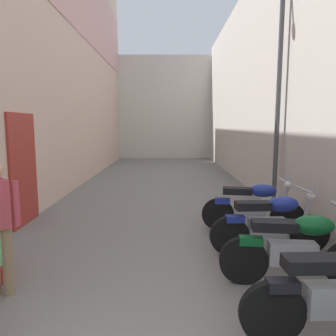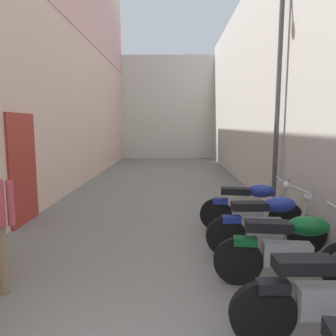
{
  "view_description": "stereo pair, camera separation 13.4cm",
  "coord_description": "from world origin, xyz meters",
  "px_view_note": "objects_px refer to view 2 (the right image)",
  "views": [
    {
      "loc": [
        0.19,
        -0.57,
        1.96
      ],
      "look_at": [
        0.22,
        5.67,
        1.11
      ],
      "focal_mm": 33.72,
      "sensor_mm": 36.0,
      "label": 1
    },
    {
      "loc": [
        0.32,
        -0.57,
        1.96
      ],
      "look_at": [
        0.22,
        5.67,
        1.11
      ],
      "focal_mm": 33.72,
      "sensor_mm": 36.0,
      "label": 2
    }
  ],
  "objects_px": {
    "motorcycle_fourth": "(268,223)",
    "motorcycle_fifth": "(251,206)",
    "street_lamp": "(275,83)",
    "motorcycle_third": "(292,248)",
    "motorcycle_second": "(335,292)"
  },
  "relations": [
    {
      "from": "motorcycle_fourth",
      "to": "motorcycle_fifth",
      "type": "relative_size",
      "value": 1.01
    },
    {
      "from": "motorcycle_fifth",
      "to": "motorcycle_third",
      "type": "bearing_deg",
      "value": -90.0
    },
    {
      "from": "motorcycle_fourth",
      "to": "motorcycle_fifth",
      "type": "distance_m",
      "value": 1.03
    },
    {
      "from": "motorcycle_third",
      "to": "motorcycle_fifth",
      "type": "distance_m",
      "value": 2.02
    },
    {
      "from": "motorcycle_fifth",
      "to": "street_lamp",
      "type": "height_order",
      "value": "street_lamp"
    },
    {
      "from": "motorcycle_fourth",
      "to": "street_lamp",
      "type": "height_order",
      "value": "street_lamp"
    },
    {
      "from": "motorcycle_third",
      "to": "motorcycle_fourth",
      "type": "xyz_separation_m",
      "value": [
        0.0,
        0.99,
        0.0
      ]
    },
    {
      "from": "motorcycle_fourth",
      "to": "street_lamp",
      "type": "xyz_separation_m",
      "value": [
        0.7,
        2.23,
        2.35
      ]
    },
    {
      "from": "motorcycle_third",
      "to": "motorcycle_fifth",
      "type": "relative_size",
      "value": 1.0
    },
    {
      "from": "motorcycle_fourth",
      "to": "street_lamp",
      "type": "relative_size",
      "value": 0.38
    },
    {
      "from": "motorcycle_fifth",
      "to": "street_lamp",
      "type": "distance_m",
      "value": 2.73
    },
    {
      "from": "motorcycle_third",
      "to": "motorcycle_fifth",
      "type": "height_order",
      "value": "same"
    },
    {
      "from": "motorcycle_fourth",
      "to": "motorcycle_fifth",
      "type": "bearing_deg",
      "value": 90.01
    },
    {
      "from": "motorcycle_second",
      "to": "motorcycle_fourth",
      "type": "xyz_separation_m",
      "value": [
        -0.0,
        2.01,
        0.0
      ]
    },
    {
      "from": "motorcycle_third",
      "to": "motorcycle_fifth",
      "type": "bearing_deg",
      "value": 90.0
    }
  ]
}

